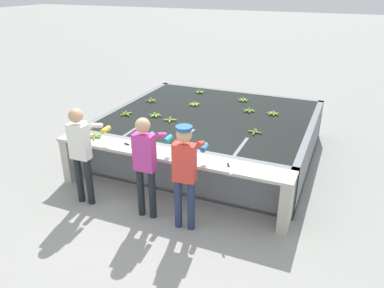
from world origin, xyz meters
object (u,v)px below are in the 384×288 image
at_px(banana_bunch_floating_1, 155,115).
at_px(banana_bunch_floating_6, 183,134).
at_px(worker_0, 81,148).
at_px(banana_bunch_floating_3, 249,111).
at_px(banana_bunch_floating_8, 194,104).
at_px(knife_0, 229,167).
at_px(banana_bunch_ledge_0, 94,136).
at_px(knife_1, 130,145).
at_px(banana_bunch_floating_2, 243,100).
at_px(banana_bunch_floating_9, 273,113).
at_px(banana_bunch_floating_10, 151,101).
at_px(worker_2, 185,168).
at_px(banana_bunch_floating_5, 126,114).
at_px(banana_bunch_floating_4, 255,132).
at_px(banana_bunch_floating_7, 170,120).
at_px(banana_bunch_floating_0, 200,92).
at_px(worker_1, 146,159).

xyz_separation_m(banana_bunch_floating_1, banana_bunch_floating_6, (0.95, -0.70, -0.00)).
xyz_separation_m(worker_0, banana_bunch_floating_3, (1.89, 3.11, -0.10)).
bearing_deg(banana_bunch_floating_8, knife_0, -57.36).
relative_size(banana_bunch_floating_8, banana_bunch_ledge_0, 1.00).
xyz_separation_m(banana_bunch_floating_6, knife_1, (-0.64, -0.77, -0.01)).
height_order(banana_bunch_floating_2, banana_bunch_floating_9, same).
height_order(banana_bunch_floating_3, banana_bunch_floating_10, same).
relative_size(worker_2, banana_bunch_floating_2, 5.84).
xyz_separation_m(banana_bunch_floating_5, banana_bunch_floating_10, (0.03, 1.01, -0.00)).
relative_size(banana_bunch_floating_1, banana_bunch_floating_4, 1.01).
distance_m(banana_bunch_floating_2, banana_bunch_floating_7, 2.08).
xyz_separation_m(banana_bunch_floating_10, knife_1, (0.87, -2.33, -0.01)).
height_order(banana_bunch_floating_1, banana_bunch_floating_2, same).
bearing_deg(banana_bunch_floating_4, banana_bunch_floating_9, 85.70).
bearing_deg(worker_0, banana_bunch_floating_0, 84.30).
relative_size(banana_bunch_floating_0, banana_bunch_floating_3, 0.98).
relative_size(banana_bunch_floating_3, banana_bunch_floating_10, 1.03).
bearing_deg(worker_0, banana_bunch_ledge_0, 110.49).
distance_m(banana_bunch_floating_0, banana_bunch_floating_10, 1.33).
bearing_deg(banana_bunch_floating_1, banana_bunch_floating_7, -16.87).
bearing_deg(worker_0, worker_2, 0.40).
xyz_separation_m(banana_bunch_floating_3, banana_bunch_floating_9, (0.51, 0.02, -0.00)).
xyz_separation_m(banana_bunch_floating_4, banana_bunch_floating_9, (0.09, 1.15, -0.00)).
distance_m(worker_0, worker_2, 1.80).
distance_m(worker_1, banana_bunch_floating_0, 4.02).
bearing_deg(banana_bunch_ledge_0, worker_1, -22.96).
xyz_separation_m(banana_bunch_floating_5, banana_bunch_ledge_0, (0.14, -1.26, 0.00)).
xyz_separation_m(banana_bunch_floating_8, knife_0, (1.65, -2.57, -0.01)).
relative_size(banana_bunch_floating_4, banana_bunch_floating_8, 1.00).
xyz_separation_m(worker_2, knife_1, (-1.29, 0.58, -0.11)).
distance_m(banana_bunch_floating_7, banana_bunch_floating_10, 1.36).
distance_m(banana_bunch_floating_4, banana_bunch_ledge_0, 2.88).
xyz_separation_m(banana_bunch_floating_0, knife_0, (1.91, -3.53, -0.01)).
bearing_deg(worker_2, worker_1, 175.75).
bearing_deg(banana_bunch_floating_2, worker_0, -112.47).
bearing_deg(worker_2, banana_bunch_floating_3, 88.39).
distance_m(banana_bunch_floating_1, banana_bunch_floating_9, 2.43).
height_order(worker_1, worker_2, worker_1).
distance_m(banana_bunch_floating_7, banana_bunch_floating_8, 1.11).
bearing_deg(knife_1, worker_0, -131.20).
bearing_deg(banana_bunch_floating_0, banana_bunch_floating_7, -84.34).
xyz_separation_m(worker_0, banana_bunch_floating_10, (-0.35, 2.92, -0.10)).
bearing_deg(banana_bunch_floating_5, worker_1, -50.48).
xyz_separation_m(banana_bunch_floating_1, banana_bunch_floating_8, (0.45, 0.99, -0.00)).
xyz_separation_m(banana_bunch_floating_6, banana_bunch_ledge_0, (-1.40, -0.72, 0.00)).
relative_size(worker_2, banana_bunch_floating_10, 5.97).
relative_size(banana_bunch_floating_5, knife_1, 0.76).
distance_m(banana_bunch_floating_1, knife_1, 1.51).
xyz_separation_m(worker_1, banana_bunch_floating_4, (1.18, 1.92, -0.10)).
bearing_deg(banana_bunch_floating_8, banana_bunch_floating_3, 2.50).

